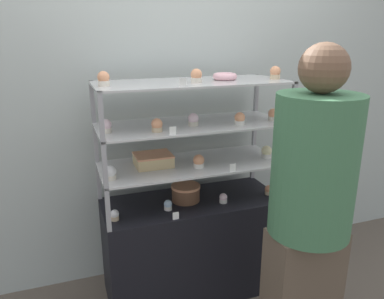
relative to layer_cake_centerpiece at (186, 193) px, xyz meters
name	(u,v)px	position (x,y,z in m)	size (l,w,h in m)	color
ground_plane	(192,287)	(0.04, -0.01, -0.70)	(20.00, 20.00, 0.00)	brown
back_wall	(173,88)	(0.04, 0.37, 0.60)	(8.00, 0.05, 2.60)	#A8B2AD
display_base	(192,245)	(0.04, -0.01, -0.38)	(1.11, 0.46, 0.65)	black
display_riser_lower	(192,166)	(0.04, -0.01, 0.18)	(1.11, 0.46, 0.25)	#99999E
display_riser_middle	(192,126)	(0.04, -0.01, 0.42)	(1.11, 0.46, 0.25)	#99999E
display_riser_upper	(192,84)	(0.04, -0.01, 0.67)	(1.11, 0.46, 0.25)	#99999E
layer_cake_centerpiece	(186,193)	(0.00, 0.00, 0.00)	(0.18, 0.18, 0.10)	brown
sheet_cake_frosted	(153,160)	(-0.19, 0.03, 0.23)	(0.22, 0.18, 0.07)	#DBBC84
cupcake_0	(115,215)	(-0.46, -0.11, -0.02)	(0.05, 0.05, 0.06)	#CCB28C
cupcake_1	(168,205)	(-0.14, -0.09, -0.02)	(0.05, 0.05, 0.06)	white
cupcake_2	(223,198)	(0.21, -0.11, -0.02)	(0.05, 0.05, 0.06)	white
cupcake_3	(269,190)	(0.54, -0.09, -0.02)	(0.05, 0.05, 0.06)	#CCB28C
price_tag_0	(176,216)	(-0.13, -0.22, -0.03)	(0.04, 0.00, 0.04)	white
cupcake_4	(110,173)	(-0.47, -0.11, 0.23)	(0.07, 0.07, 0.08)	beige
cupcake_5	(199,161)	(0.05, -0.09, 0.23)	(0.07, 0.07, 0.08)	white
cupcake_6	(267,152)	(0.52, -0.06, 0.23)	(0.07, 0.07, 0.08)	white
price_tag_1	(233,168)	(0.21, -0.22, 0.22)	(0.04, 0.00, 0.04)	white
cupcake_7	(106,126)	(-0.46, -0.05, 0.47)	(0.06, 0.06, 0.07)	beige
cupcake_8	(157,125)	(-0.20, -0.12, 0.47)	(0.06, 0.06, 0.07)	#CCB28C
cupcake_9	(193,120)	(0.03, -0.06, 0.47)	(0.06, 0.06, 0.07)	beige
cupcake_10	(240,119)	(0.29, -0.13, 0.47)	(0.06, 0.06, 0.07)	white
cupcake_11	(273,115)	(0.53, -0.09, 0.47)	(0.06, 0.06, 0.07)	beige
price_tag_2	(173,131)	(-0.14, -0.22, 0.46)	(0.04, 0.00, 0.04)	white
cupcake_12	(104,79)	(-0.46, -0.06, 0.72)	(0.06, 0.06, 0.08)	beige
cupcake_13	(197,76)	(0.04, -0.08, 0.72)	(0.06, 0.06, 0.08)	beige
cupcake_14	(275,73)	(0.54, -0.07, 0.72)	(0.06, 0.06, 0.08)	#CCB28C
price_tag_3	(183,83)	(-0.09, -0.22, 0.71)	(0.04, 0.00, 0.04)	white
donut_glazed	(225,76)	(0.25, 0.00, 0.71)	(0.14, 0.14, 0.04)	#EFB2BC
customer_figure	(310,210)	(0.36, -0.73, 0.16)	(0.38, 0.38, 1.62)	brown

